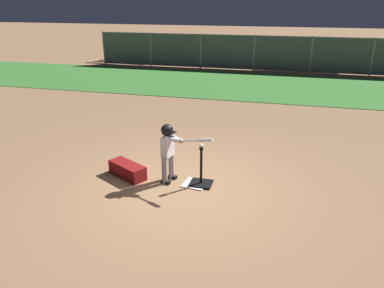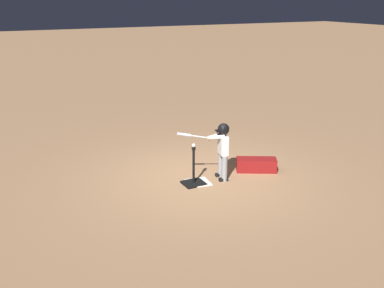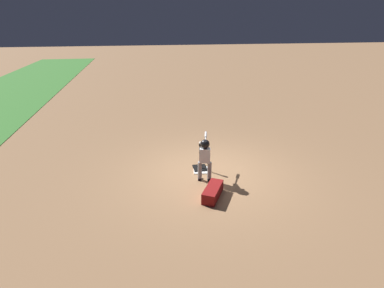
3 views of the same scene
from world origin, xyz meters
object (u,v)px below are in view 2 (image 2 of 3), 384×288
batter_child (221,144)px  baseball (194,145)px  batting_tee (194,179)px  equipment_bag (256,165)px

batter_child → baseball: batter_child is taller
batting_tee → baseball: 0.69m
equipment_bag → batter_child: bearing=30.1°
batting_tee → batter_child: bearing=-179.6°
batting_tee → batter_child: (-0.63, -0.00, 0.63)m
batter_child → equipment_bag: batter_child is taller
batting_tee → equipment_bag: batting_tee is taller
baseball → equipment_bag: size_ratio=0.09×
batter_child → baseball: size_ratio=15.79×
equipment_bag → batting_tee: bearing=29.8°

